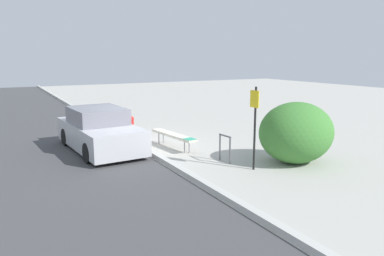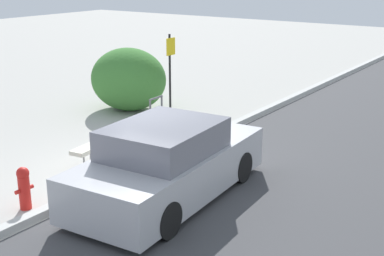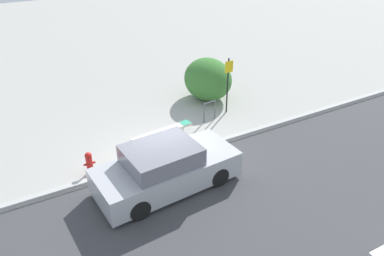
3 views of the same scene
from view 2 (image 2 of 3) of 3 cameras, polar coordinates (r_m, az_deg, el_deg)
ground_plane at (r=10.90m, az=-6.30°, el=-4.88°), size 60.00×60.00×0.00m
curb at (r=10.87m, az=-6.31°, el=-4.56°), size 60.00×0.20×0.13m
bench at (r=11.71m, az=-8.60°, el=-1.11°), size 2.38×0.61×0.50m
bike_rack at (r=13.72m, az=-3.84°, el=2.00°), size 0.55×0.08×0.83m
sign_post at (r=14.47m, az=-2.34°, el=6.39°), size 0.36×0.08×2.30m
fire_hydrant at (r=9.63m, az=-17.48°, el=-6.00°), size 0.36×0.22×0.77m
shrub_hedge at (r=15.52m, az=-6.80°, el=5.19°), size 1.97×2.28×1.80m
parked_car_near at (r=9.55m, az=-2.54°, el=-3.84°), size 4.32×2.04×1.42m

